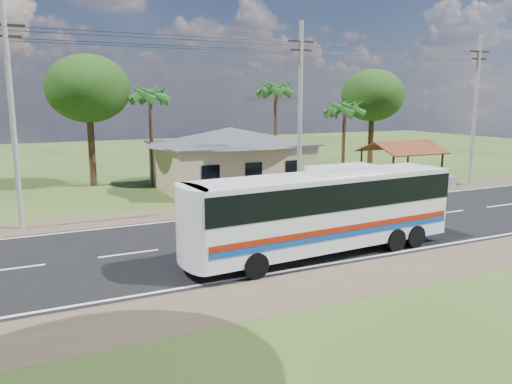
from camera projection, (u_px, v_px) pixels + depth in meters
The scene contains 14 objects.
ground at pixel (312, 230), 24.70m from camera, with size 120.00×120.00×0.00m, color #2F4318.
road at pixel (312, 230), 24.70m from camera, with size 120.00×16.00×0.03m.
house at pixel (230, 152), 36.18m from camera, with size 12.40×10.00×5.00m.
waiting_shed at pixel (402, 149), 37.22m from camera, with size 5.20×4.48×3.35m.
concrete_barrier at pixel (417, 186), 34.64m from camera, with size 7.00×0.30×0.90m, color #9E9E99.
utility_poles at pixel (296, 110), 30.52m from camera, with size 32.80×2.22×11.00m.
palm_near at pixel (345, 108), 37.42m from camera, with size 2.80×2.80×6.70m.
palm_mid at pixel (276, 89), 39.68m from camera, with size 2.80×2.80×8.20m.
palm_far at pixel (150, 95), 36.00m from camera, with size 2.80×2.80×7.70m.
tree_behind_house at pixel (88, 89), 36.02m from camera, with size 6.00×6.00×9.61m.
tree_behind_shed at pixel (373, 96), 44.42m from camera, with size 5.60×5.60×9.02m.
coach_bus at pixel (325, 205), 20.55m from camera, with size 11.94×3.30×3.66m.
motorcycle at pixel (302, 189), 33.09m from camera, with size 0.68×1.96×1.03m, color black.
person at pixel (433, 184), 33.62m from camera, with size 0.58×0.38×1.58m, color navy.
Camera 1 is at (-12.76, -20.43, 6.41)m, focal length 35.00 mm.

